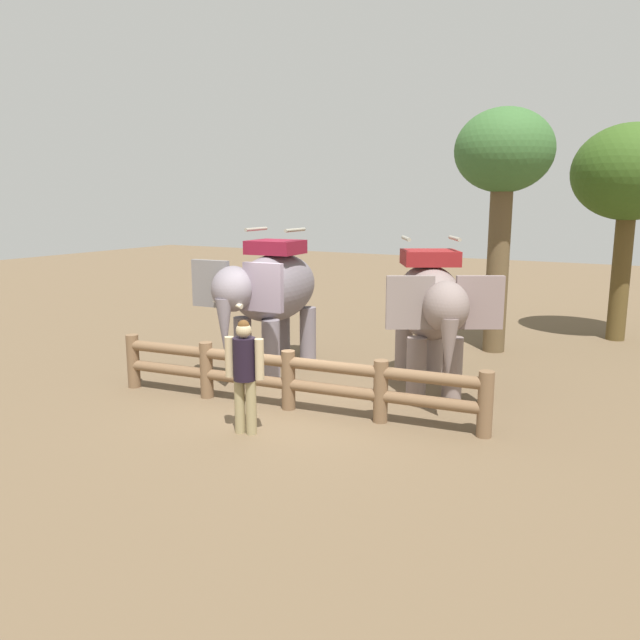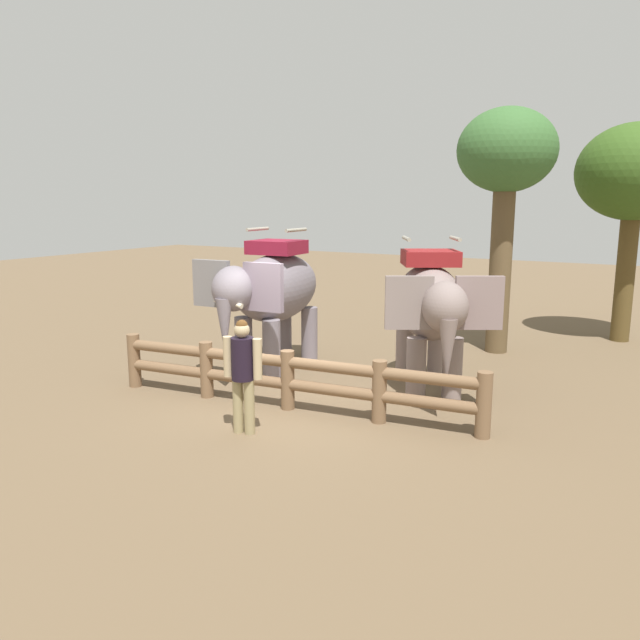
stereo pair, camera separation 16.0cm
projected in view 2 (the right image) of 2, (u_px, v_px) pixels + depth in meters
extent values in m
plane|color=brown|center=(288.00, 408.00, 10.90)|extent=(60.00, 60.00, 0.00)
cylinder|color=brown|center=(134.00, 360.00, 12.11)|extent=(0.24, 0.24, 1.05)
cylinder|color=brown|center=(207.00, 370.00, 11.45)|extent=(0.24, 0.24, 1.05)
cylinder|color=brown|center=(288.00, 380.00, 10.79)|extent=(0.24, 0.24, 1.05)
cylinder|color=brown|center=(379.00, 392.00, 10.13)|extent=(0.24, 0.24, 1.05)
cylinder|color=brown|center=(484.00, 405.00, 9.47)|extent=(0.24, 0.24, 1.05)
cylinder|color=brown|center=(288.00, 384.00, 10.81)|extent=(6.71, 0.91, 0.20)
cylinder|color=brown|center=(287.00, 362.00, 10.73)|extent=(6.71, 0.91, 0.20)
cylinder|color=slate|center=(272.00, 349.00, 12.62)|extent=(0.37, 0.37, 1.23)
cylinder|color=slate|center=(244.00, 346.00, 12.91)|extent=(0.37, 0.37, 1.23)
cylinder|color=slate|center=(309.00, 334.00, 14.07)|extent=(0.37, 0.37, 1.23)
cylinder|color=slate|center=(284.00, 331.00, 14.37)|extent=(0.37, 0.37, 1.23)
ellipsoid|color=slate|center=(277.00, 287.00, 13.27)|extent=(1.38, 2.83, 1.44)
ellipsoid|color=slate|center=(233.00, 289.00, 11.80)|extent=(0.83, 0.96, 0.88)
cube|color=slate|center=(263.00, 287.00, 11.63)|extent=(0.83, 0.17, 0.92)
cube|color=slate|center=(212.00, 283.00, 12.16)|extent=(0.83, 0.17, 0.92)
cone|color=slate|center=(225.00, 328.00, 11.65)|extent=(0.33, 0.33, 1.13)
cone|color=beige|center=(234.00, 304.00, 11.58)|extent=(0.38, 0.12, 0.16)
cone|color=beige|center=(220.00, 303.00, 11.72)|extent=(0.38, 0.12, 0.16)
cube|color=maroon|center=(277.00, 247.00, 13.11)|extent=(1.09, 0.98, 0.29)
cylinder|color=#A59E8C|center=(296.00, 230.00, 12.83)|extent=(0.12, 0.83, 0.07)
cylinder|color=#A59E8C|center=(258.00, 229.00, 13.25)|extent=(0.12, 0.83, 0.07)
cylinder|color=gray|center=(452.00, 370.00, 11.16)|extent=(0.36, 0.36, 1.19)
cylinder|color=gray|center=(416.00, 370.00, 11.16)|extent=(0.36, 0.36, 1.19)
cylinder|color=gray|center=(436.00, 349.00, 12.74)|extent=(0.36, 0.36, 1.19)
cylinder|color=gray|center=(405.00, 349.00, 12.74)|extent=(0.36, 0.36, 1.19)
ellipsoid|color=gray|center=(429.00, 302.00, 11.74)|extent=(2.36, 2.93, 1.39)
ellipsoid|color=gray|center=(445.00, 307.00, 10.14)|extent=(1.10, 1.15, 0.85)
cube|color=gray|center=(479.00, 303.00, 10.24)|extent=(0.75, 0.49, 0.90)
cube|color=gray|center=(409.00, 303.00, 10.25)|extent=(0.75, 0.49, 0.90)
cone|color=gray|center=(447.00, 352.00, 9.96)|extent=(0.32, 0.32, 1.09)
cube|color=maroon|center=(430.00, 258.00, 11.58)|extent=(1.32, 1.28, 0.28)
cylinder|color=#A59E8C|center=(455.00, 239.00, 11.50)|extent=(0.46, 0.74, 0.07)
cylinder|color=#A59E8C|center=(406.00, 239.00, 11.51)|extent=(0.46, 0.74, 0.07)
cylinder|color=#998A5F|center=(249.00, 407.00, 9.65)|extent=(0.17, 0.17, 0.87)
cylinder|color=#998A5F|center=(238.00, 406.00, 9.71)|extent=(0.17, 0.17, 0.87)
cylinder|color=black|center=(243.00, 359.00, 9.53)|extent=(0.41, 0.41, 0.67)
cylinder|color=tan|center=(257.00, 359.00, 9.45)|extent=(0.14, 0.14, 0.63)
cylinder|color=tan|center=(228.00, 356.00, 9.61)|extent=(0.14, 0.14, 0.63)
sphere|color=tan|center=(242.00, 330.00, 9.45)|extent=(0.24, 0.24, 0.24)
sphere|color=#593819|center=(242.00, 326.00, 9.43)|extent=(0.19, 0.19, 0.19)
cylinder|color=brown|center=(500.00, 267.00, 14.62)|extent=(0.52, 0.52, 4.12)
ellipsoid|color=#37622E|center=(507.00, 150.00, 14.11)|extent=(2.26, 2.26, 1.92)
cylinder|color=brown|center=(625.00, 273.00, 15.85)|extent=(0.46, 0.46, 3.53)
ellipsoid|color=#34541B|center=(635.00, 172.00, 15.36)|extent=(2.83, 2.83, 2.41)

